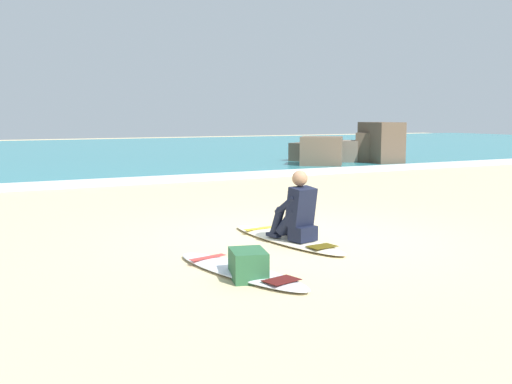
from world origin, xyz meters
TOP-DOWN VIEW (x-y plane):
  - ground_plane at (0.00, 0.00)m, footprint 80.00×80.00m
  - sea at (0.00, 21.77)m, footprint 80.00×28.00m
  - breaking_foam at (0.00, 8.07)m, footprint 80.00×0.90m
  - surfboard_main at (-0.31, -0.08)m, footprint 0.77×2.49m
  - surfer_seated at (-0.30, -0.34)m, footprint 0.47×0.75m
  - surfboard_spare_near at (-1.64, -1.32)m, footprint 0.98×2.22m
  - rock_outcrop_distant at (8.45, 10.02)m, footprint 4.64×3.45m
  - beach_bag at (-1.66, -1.57)m, footprint 0.48×0.56m

SIDE VIEW (x-z plane):
  - ground_plane at x=0.00m, z-range 0.00..0.00m
  - surfboard_main at x=-0.31m, z-range 0.00..0.07m
  - surfboard_spare_near at x=-1.64m, z-range 0.00..0.07m
  - sea at x=0.00m, z-range 0.00..0.10m
  - breaking_foam at x=0.00m, z-range 0.00..0.11m
  - beach_bag at x=-1.66m, z-range 0.00..0.32m
  - surfer_seated at x=-0.30m, z-range -0.04..0.91m
  - rock_outcrop_distant at x=8.45m, z-range -0.19..1.33m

